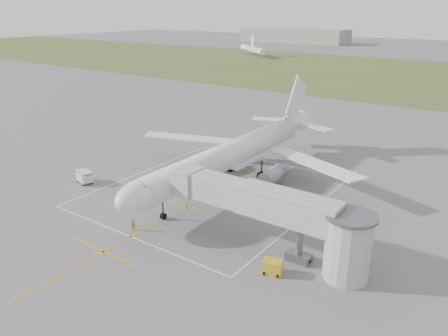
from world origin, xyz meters
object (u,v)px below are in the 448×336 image
Objects in this scene: jet_bridge at (281,214)px; ramp_worker_nose at (133,224)px; baggage_cart at (84,177)px; gpu_unit at (272,267)px; airliner at (232,154)px; ramp_worker_wing at (206,173)px.

ramp_worker_nose is at bearing -162.52° from jet_bridge.
ramp_worker_nose is at bearing -4.75° from baggage_cart.
jet_bridge is 5.50m from gpu_unit.
ramp_worker_nose reaches higher than gpu_unit.
ramp_worker_nose is (-17.78, -1.67, 0.07)m from gpu_unit.
gpu_unit is at bearing 8.06° from baggage_cart.
baggage_cart reaches higher than gpu_unit.
airliner is at bearing 52.24° from baggage_cart.
airliner is at bearing 53.85° from ramp_worker_nose.
ramp_worker_wing is at bearing 146.60° from jet_bridge.
jet_bridge is 7.73× the size of baggage_cart.
baggage_cart is at bearing 157.10° from gpu_unit.
baggage_cart is at bearing -143.37° from airliner.
baggage_cart is 1.68× the size of ramp_worker_wing.
airliner reaches higher than gpu_unit.
jet_bridge is at bearing -176.48° from ramp_worker_wing.
ramp_worker_nose is at bearing -92.56° from airliner.
ramp_worker_wing is at bearing 126.28° from gpu_unit.
airliner is 21.22m from jet_bridge.
jet_bridge is 33.71m from baggage_cart.
gpu_unit is 1.21× the size of ramp_worker_wing.
jet_bridge is 10.71× the size of gpu_unit.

